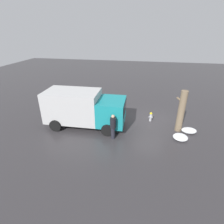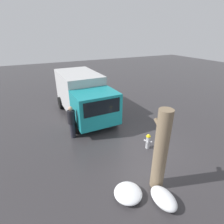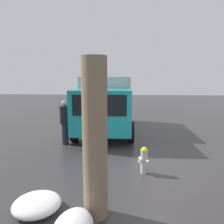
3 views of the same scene
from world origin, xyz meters
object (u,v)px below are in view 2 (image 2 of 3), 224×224
(tree_trunk, at_px, (161,151))
(delivery_truck, at_px, (83,94))
(pedestrian, at_px, (72,121))
(fire_hydrant, at_px, (148,141))

(tree_trunk, bearing_deg, delivery_truck, 4.11)
(tree_trunk, distance_m, pedestrian, 5.15)
(fire_hydrant, height_order, delivery_truck, delivery_truck)
(tree_trunk, height_order, pedestrian, tree_trunk)
(fire_hydrant, relative_size, delivery_truck, 0.13)
(delivery_truck, height_order, pedestrian, delivery_truck)
(fire_hydrant, bearing_deg, tree_trunk, 21.34)
(fire_hydrant, bearing_deg, delivery_truck, -113.05)
(tree_trunk, xyz_separation_m, delivery_truck, (7.30, 0.52, -0.07))
(tree_trunk, height_order, delivery_truck, tree_trunk)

